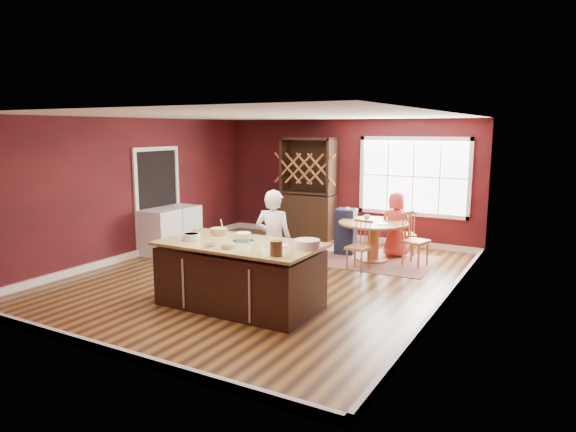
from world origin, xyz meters
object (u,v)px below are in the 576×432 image
object	(u,v)px
chair_south	(358,245)
chair_north	(405,232)
baker	(274,241)
seated_woman	(396,225)
dryer	(182,227)
toddler	(344,213)
chair_east	(416,239)
hutch	(308,188)
dining_table	(373,233)
layer_cake	(243,237)
kitchen_island	(240,276)
high_chair	(346,230)
washer	(160,233)

from	to	relation	value
chair_south	chair_north	xyz separation A→B (m)	(0.39, 1.51, 0.01)
baker	seated_woman	xyz separation A→B (m)	(0.95, 3.07, -0.16)
seated_woman	dryer	size ratio (longest dim) A/B	1.41
seated_woman	toddler	distance (m)	1.05
chair_east	chair_south	xyz separation A→B (m)	(-0.80, -0.81, -0.05)
seated_woman	hutch	world-z (taller)	hutch
chair_north	toddler	distance (m)	1.26
dining_table	toddler	world-z (taller)	toddler
seated_woman	chair_north	bearing A→B (deg)	-145.49
layer_cake	chair_east	world-z (taller)	layer_cake
baker	dining_table	bearing A→B (deg)	-114.01
kitchen_island	chair_south	bearing A→B (deg)	73.48
chair_east	high_chair	xyz separation A→B (m)	(-1.48, 0.24, -0.03)
kitchen_island	high_chair	bearing A→B (deg)	88.71
baker	chair_north	bearing A→B (deg)	-117.37
chair_north	high_chair	distance (m)	1.17
baker	chair_north	xyz separation A→B (m)	(1.07, 3.30, -0.34)
dining_table	washer	xyz separation A→B (m)	(-3.84, -1.66, -0.08)
layer_cake	chair_north	size ratio (longest dim) A/B	0.33
chair_south	seated_woman	distance (m)	1.32
dryer	hutch	bearing A→B (deg)	52.06
chair_south	high_chair	xyz separation A→B (m)	(-0.68, 1.05, 0.02)
kitchen_island	dining_table	bearing A→B (deg)	77.33
layer_cake	toddler	size ratio (longest dim) A/B	1.15
dryer	chair_north	bearing A→B (deg)	22.48
dining_table	hutch	world-z (taller)	hutch
dining_table	chair_north	size ratio (longest dim) A/B	1.44
chair_east	dryer	size ratio (longest dim) A/B	1.11
kitchen_island	chair_north	size ratio (longest dim) A/B	2.50
chair_east	washer	bearing A→B (deg)	123.55
kitchen_island	chair_east	bearing A→B (deg)	65.25
seated_woman	toddler	world-z (taller)	seated_woman
layer_cake	chair_east	bearing A→B (deg)	64.51
chair_south	chair_north	distance (m)	1.56
dining_table	seated_woman	size ratio (longest dim) A/B	1.03
hutch	washer	bearing A→B (deg)	-121.38
toddler	hutch	world-z (taller)	hutch
dining_table	hutch	size ratio (longest dim) A/B	0.57
seated_woman	kitchen_island	bearing A→B (deg)	46.39
hutch	dining_table	bearing A→B (deg)	-31.98
kitchen_island	chair_east	size ratio (longest dim) A/B	2.26
kitchen_island	baker	xyz separation A→B (m)	(0.09, 0.78, 0.36)
chair_east	hutch	bearing A→B (deg)	79.88
chair_north	seated_woman	size ratio (longest dim) A/B	0.71
washer	dining_table	bearing A→B (deg)	23.39
layer_cake	hutch	xyz separation A→B (m)	(-1.29, 4.53, 0.17)
high_chair	chair_north	bearing A→B (deg)	15.36
seated_woman	washer	size ratio (longest dim) A/B	1.41
kitchen_island	dryer	size ratio (longest dim) A/B	2.51
chair_east	high_chair	size ratio (longest dim) A/B	1.06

